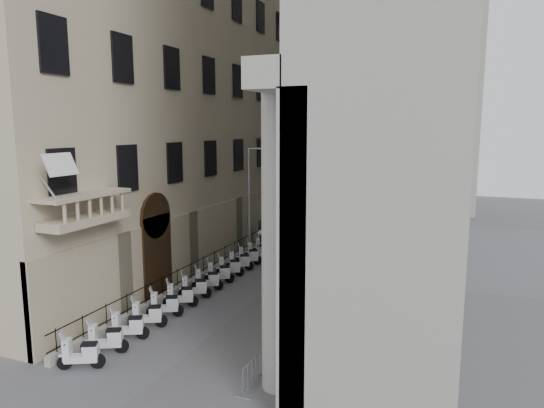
{
  "coord_description": "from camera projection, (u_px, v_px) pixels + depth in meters",
  "views": [
    {
      "loc": [
        9.83,
        -8.61,
        8.89
      ],
      "look_at": [
        -0.5,
        17.19,
        4.5
      ],
      "focal_mm": 32.0,
      "sensor_mm": 36.0,
      "label": 1
    }
  ],
  "objects": [
    {
      "name": "barrier_4",
      "position": [
        331.0,
        293.0,
        26.29
      ],
      "size": [
        0.6,
        2.4,
        1.1
      ],
      "primitive_type": null,
      "color": "#A4A6AC",
      "rests_on": "ground"
    },
    {
      "name": "left_building",
      "position": [
        203.0,
        8.0,
        33.17
      ],
      "size": [
        5.0,
        36.0,
        34.0
      ],
      "primitive_type": "cube",
      "color": "#BBB08F",
      "rests_on": "ground"
    },
    {
      "name": "scooter_11",
      "position": [
        249.0,
        265.0,
        31.74
      ],
      "size": [
        1.5,
        1.13,
        1.5
      ],
      "primitive_type": null,
      "rotation": [
        0.0,
        0.0,
        2.03
      ],
      "color": "silver",
      "rests_on": "ground"
    },
    {
      "name": "security_tent",
      "position": [
        283.0,
        224.0,
        32.68
      ],
      "size": [
        3.59,
        3.59,
        2.92
      ],
      "color": "silver",
      "rests_on": "ground"
    },
    {
      "name": "scooter_8",
      "position": [
        220.0,
        283.0,
        28.0
      ],
      "size": [
        1.5,
        1.13,
        1.5
      ],
      "primitive_type": null,
      "rotation": [
        0.0,
        0.0,
        2.03
      ],
      "color": "silver",
      "rests_on": "ground"
    },
    {
      "name": "flag",
      "position": [
        73.0,
        357.0,
        18.94
      ],
      "size": [
        1.0,
        1.4,
        8.2
      ],
      "primitive_type": null,
      "color": "#9E0C11",
      "rests_on": "ground"
    },
    {
      "name": "pedestrian_a",
      "position": [
        336.0,
        229.0,
        38.53
      ],
      "size": [
        0.78,
        0.67,
        1.81
      ],
      "primitive_type": "imported",
      "rotation": [
        0.0,
        0.0,
        3.57
      ],
      "color": "black",
      "rests_on": "ground"
    },
    {
      "name": "scooter_1",
      "position": [
        107.0,
        353.0,
        19.29
      ],
      "size": [
        1.5,
        1.13,
        1.5
      ],
      "primitive_type": null,
      "rotation": [
        0.0,
        0.0,
        2.03
      ],
      "color": "silver",
      "rests_on": "ground"
    },
    {
      "name": "blue_awning",
      "position": [
        376.0,
        251.0,
        35.21
      ],
      "size": [
        1.6,
        3.0,
        3.0
      ],
      "primitive_type": null,
      "color": "navy",
      "rests_on": "ground"
    },
    {
      "name": "barrier_2",
      "position": [
        302.0,
        328.0,
        21.7
      ],
      "size": [
        0.6,
        2.4,
        1.1
      ],
      "primitive_type": null,
      "color": "#A4A6AC",
      "rests_on": "ground"
    },
    {
      "name": "pedestrian_c",
      "position": [
        328.0,
        230.0,
        37.83
      ],
      "size": [
        1.13,
        1.12,
        1.98
      ],
      "primitive_type": "imported",
      "rotation": [
        0.0,
        0.0,
        3.91
      ],
      "color": "black",
      "rests_on": "ground"
    },
    {
      "name": "scooter_0",
      "position": [
        82.0,
        369.0,
        18.04
      ],
      "size": [
        1.5,
        1.13,
        1.5
      ],
      "primitive_type": null,
      "rotation": [
        0.0,
        0.0,
        2.03
      ],
      "color": "silver",
      "rests_on": "ground"
    },
    {
      "name": "street_lamp",
      "position": [
        253.0,
        194.0,
        32.69
      ],
      "size": [
        2.44,
        0.7,
        7.57
      ],
      "rotation": [
        0.0,
        0.0,
        0.22
      ],
      "color": "#989BA1",
      "rests_on": "ground"
    },
    {
      "name": "info_kiosk",
      "position": [
        261.0,
        234.0,
        36.45
      ],
      "size": [
        0.52,
        0.97,
        1.97
      ],
      "rotation": [
        0.0,
        0.0,
        0.28
      ],
      "color": "black",
      "rests_on": "ground"
    },
    {
      "name": "scooter_6",
      "position": [
        195.0,
        298.0,
        25.51
      ],
      "size": [
        1.5,
        1.13,
        1.5
      ],
      "primitive_type": null,
      "rotation": [
        0.0,
        0.0,
        2.03
      ],
      "color": "silver",
      "rests_on": "ground"
    },
    {
      "name": "barrier_0",
      "position": [
        258.0,
        382.0,
        17.12
      ],
      "size": [
        0.6,
        2.4,
        1.1
      ],
      "primitive_type": null,
      "color": "#A4A6AC",
      "rests_on": "ground"
    },
    {
      "name": "barrier_7",
      "position": [
        359.0,
        259.0,
        33.17
      ],
      "size": [
        0.6,
        2.4,
        1.1
      ],
      "primitive_type": null,
      "color": "#A4A6AC",
      "rests_on": "ground"
    },
    {
      "name": "scooter_5",
      "position": [
        181.0,
        307.0,
        24.27
      ],
      "size": [
        1.5,
        1.13,
        1.5
      ],
      "primitive_type": null,
      "rotation": [
        0.0,
        0.0,
        2.03
      ],
      "color": "silver",
      "rests_on": "ground"
    },
    {
      "name": "scooter_4",
      "position": [
        166.0,
        317.0,
        23.02
      ],
      "size": [
        1.5,
        1.13,
        1.5
      ],
      "primitive_type": null,
      "rotation": [
        0.0,
        0.0,
        2.03
      ],
      "color": "silver",
      "rests_on": "ground"
    },
    {
      "name": "scooter_15",
      "position": [
        278.0,
        246.0,
        36.72
      ],
      "size": [
        1.5,
        1.13,
        1.5
      ],
      "primitive_type": null,
      "rotation": [
        0.0,
        0.0,
        2.03
      ],
      "color": "silver",
      "rests_on": "ground"
    },
    {
      "name": "scooter_14",
      "position": [
        272.0,
        250.0,
        35.47
      ],
      "size": [
        1.5,
        1.13,
        1.5
      ],
      "primitive_type": null,
      "rotation": [
        0.0,
        0.0,
        2.03
      ],
      "color": "silver",
      "rests_on": "ground"
    },
    {
      "name": "barrier_8",
      "position": [
        366.0,
        250.0,
        35.46
      ],
      "size": [
        0.6,
        2.4,
        1.1
      ],
      "primitive_type": null,
      "color": "#A4A6AC",
      "rests_on": "ground"
    },
    {
      "name": "scooter_2",
      "position": [
        129.0,
        340.0,
        20.53
      ],
      "size": [
        1.5,
        1.13,
        1.5
      ],
      "primitive_type": null,
      "rotation": [
        0.0,
        0.0,
        2.03
      ],
      "color": "silver",
      "rests_on": "ground"
    },
    {
      "name": "barrier_3",
      "position": [
        318.0,
        309.0,
        24.0
      ],
      "size": [
        0.6,
        2.4,
        1.1
      ],
      "primitive_type": null,
      "color": "#A4A6AC",
      "rests_on": "ground"
    },
    {
      "name": "scooter_3",
      "position": [
        149.0,
        327.0,
        21.78
      ],
      "size": [
        1.5,
        1.13,
        1.5
      ],
      "primitive_type": null,
      "rotation": [
        0.0,
        0.0,
        2.03
      ],
      "color": "silver",
      "rests_on": "ground"
    },
    {
      "name": "far_building",
      "position": [
        378.0,
        73.0,
        54.57
      ],
      "size": [
        22.0,
        10.0,
        30.0
      ],
      "primitive_type": "cube",
      "color": "beige",
      "rests_on": "ground"
    },
    {
      "name": "scooter_10",
      "position": [
        240.0,
        270.0,
        30.49
      ],
      "size": [
        1.5,
        1.13,
        1.5
      ],
      "primitive_type": null,
      "rotation": [
        0.0,
        0.0,
        2.03
      ],
      "color": "silver",
      "rests_on": "ground"
    },
    {
      "name": "scooter_9",
      "position": [
        230.0,
        276.0,
        29.25
      ],
      "size": [
        1.5,
        1.13,
        1.5
      ],
      "primitive_type": null,
      "rotation": [
        0.0,
        0.0,
        2.03
      ],
      "color": "silver",
      "rests_on": "ground"
    },
    {
      "name": "scooter_12",
      "position": [
        257.0,
        260.0,
        32.98
      ],
      "size": [
        1.5,
        1.13,
        1.5
      ],
      "primitive_type": null,
      "rotation": [
        0.0,
        0.0,
        2.03
      ],
      "color": "silver",
      "rests_on": "ground"
    },
    {
      "name": "barrier_1",
      "position": [
        283.0,
        352.0,
        19.41
      ],
      "size": [
        0.6,
        2.4,
        1.1
      ],
      "primitive_type": null,
      "color": "#A4A6AC",
      "rests_on": "ground"
    },
    {
      "name": "barrier_9",
      "position": [
        373.0,
        243.0,
        37.75
      ],
      "size": [
        0.6,
        2.4,
        1.1
      ],
      "primitive_type": null,
      "color": "#A4A6AC",
      "rests_on": "ground"
    },
    {
      "name": "barrier_5",
      "position": [
        342.0,
        280.0,
        28.58
      ],
      "size": [
        0.6,
        2.4,
        1.1
      ],
      "primitive_type": null,
      "color": "#A4A6AC",
      "rests_on": "ground"
    },
    {
      "name": "pedestrian_b",
      "position": [
        346.0,
        235.0,
        37.12
      ],
      "size": [
        0.92,
        0.84,
        1.53
      ],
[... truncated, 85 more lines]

